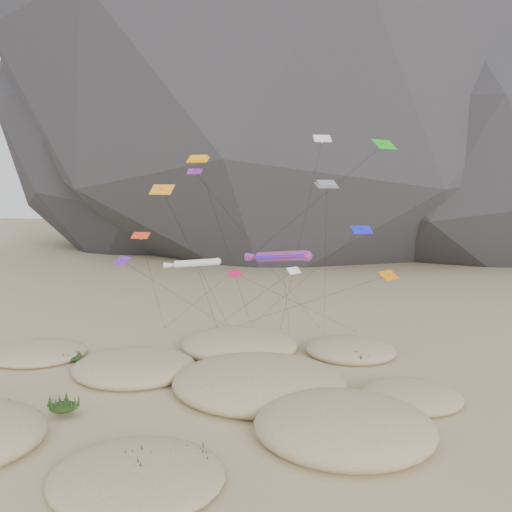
% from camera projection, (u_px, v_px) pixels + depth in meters
% --- Properties ---
extents(ground, '(500.00, 500.00, 0.00)m').
position_uv_depth(ground, '(224.00, 409.00, 44.64)').
color(ground, '#CCB789').
rests_on(ground, ground).
extents(rock_headland, '(226.37, 148.64, 177.50)m').
position_uv_depth(rock_headland, '(300.00, 10.00, 151.10)').
color(rock_headland, black).
rests_on(rock_headland, ground).
extents(dunes, '(51.24, 38.60, 3.79)m').
position_uv_depth(dunes, '(215.00, 385.00, 48.05)').
color(dunes, '#CCB789').
rests_on(dunes, ground).
extents(dune_grass, '(42.76, 30.72, 1.48)m').
position_uv_depth(dune_grass, '(223.00, 384.00, 47.98)').
color(dune_grass, black).
rests_on(dune_grass, ground).
extents(kite_stakes, '(26.50, 6.30, 0.30)m').
position_uv_depth(kite_stakes, '(267.00, 330.00, 68.31)').
color(kite_stakes, '#3F2D1E').
rests_on(kite_stakes, ground).
extents(rainbow_tube_kite, '(7.34, 13.54, 13.31)m').
position_uv_depth(rainbow_tube_kite, '(280.00, 256.00, 52.59)').
color(rainbow_tube_kite, '#FF461A').
rests_on(rainbow_tube_kite, ground).
extents(white_tube_kite, '(6.37, 11.28, 12.01)m').
position_uv_depth(white_tube_kite, '(194.00, 263.00, 54.74)').
color(white_tube_kite, silver).
rests_on(white_tube_kite, ground).
extents(orange_parafoil, '(5.98, 14.52, 23.27)m').
position_uv_depth(orange_parafoil, '(199.00, 162.00, 56.24)').
color(orange_parafoil, '#FDA60D').
rests_on(orange_parafoil, ground).
extents(multi_parafoil, '(2.63, 14.15, 20.43)m').
position_uv_depth(multi_parafoil, '(327.00, 186.00, 52.37)').
color(multi_parafoil, red).
rests_on(multi_parafoil, ground).
extents(delta_kites, '(30.93, 21.70, 25.66)m').
position_uv_depth(delta_kites, '(266.00, 216.00, 53.50)').
color(delta_kites, orange).
rests_on(delta_kites, ground).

